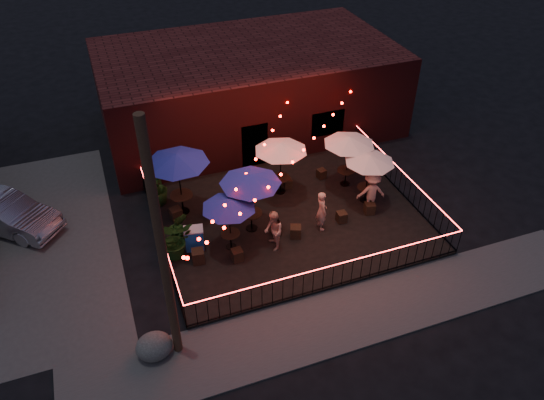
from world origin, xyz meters
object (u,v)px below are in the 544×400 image
Objects in this scene: cafe_table_5 at (349,141)px; cafe_table_1 at (177,159)px; boulder at (154,346)px; cafe_table_0 at (229,205)px; utility_pole at (162,253)px; cafe_table_2 at (250,180)px; cafe_table_3 at (281,148)px; cafe_table_4 at (370,159)px; cooler at (194,238)px.

cafe_table_1 is at bearing 175.71° from cafe_table_5.
boulder is (-9.21, -5.81, -1.89)m from cafe_table_5.
cafe_table_0 is 2.17× the size of boulder.
utility_pole is 6.08m from cafe_table_2.
cafe_table_4 is at bearing -30.00° from cafe_table_3.
utility_pole is at bearing -145.43° from cafe_table_5.
utility_pole is 2.55× the size of cafe_table_1.
cafe_table_3 is (2.93, 2.58, 0.22)m from cafe_table_0.
cooler is (-2.30, -0.32, -1.82)m from cafe_table_2.
cafe_table_4 is at bearing 25.42° from boulder.
cafe_table_1 is at bearing 178.76° from cafe_table_3.
utility_pole reaches higher than cafe_table_2.
cafe_table_3 is 9.15m from boulder.
cafe_table_5 is (6.93, -0.52, -0.36)m from cafe_table_1.
cafe_table_2 is at bearing -178.87° from cafe_table_4.
cafe_table_1 is 7.10m from boulder.
utility_pole is at bearing -99.30° from cooler.
cafe_table_2 is 1.24× the size of cafe_table_5.
cafe_table_3 is (4.12, -0.09, -0.32)m from cafe_table_1.
cafe_table_2 is 4.90m from cafe_table_5.
utility_pole is 6.73m from cafe_table_1.
cafe_table_5 is at bearing 16.86° from cafe_table_2.
utility_pole is 10.05m from cafe_table_4.
cafe_table_0 is 3.91m from cafe_table_3.
cafe_table_4 is 2.38× the size of cooler.
cafe_table_0 is 0.99× the size of cafe_table_4.
cafe_table_2 is at bearing 19.15° from cooler.
cafe_table_3 is at bearing -1.24° from cafe_table_1.
utility_pole reaches higher than cooler.
cafe_table_0 is 1.99m from cooler.
cafe_table_3 is 5.02m from cooler.
boulder is at bearing -135.83° from cafe_table_2.
cafe_table_2 reaches higher than cafe_table_3.
cooler is (-7.23, -0.42, -1.53)m from cafe_table_4.
cafe_table_1 reaches higher than cooler.
utility_pole is at bearing -104.05° from cafe_table_1.
cafe_table_4 is at bearing -79.93° from cafe_table_5.
cooler is at bearing -152.52° from cafe_table_3.
cafe_table_1 is 1.35× the size of cafe_table_5.
cafe_table_5 reaches higher than cooler.
boulder is at bearing 174.80° from utility_pole.
cafe_table_1 is 3.04m from cooler.
cafe_table_1 is (-1.19, 2.67, 0.53)m from cafe_table_0.
cafe_table_5 is at bearing -8.73° from cafe_table_3.
cafe_table_3 reaches higher than cafe_table_4.
cafe_table_4 reaches higher than cooler.
cafe_table_3 is at bearing 171.27° from cafe_table_5.
cafe_table_2 is at bearing -40.97° from cafe_table_1.
utility_pole is 3.44× the size of cafe_table_5.
utility_pole is at bearing -152.55° from cafe_table_4.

